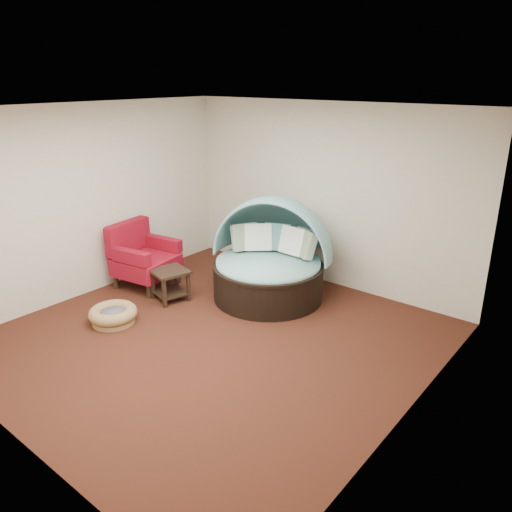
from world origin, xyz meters
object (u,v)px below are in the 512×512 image
Objects in this scene: red_armchair at (143,257)px; side_table at (170,281)px; pet_basket at (113,315)px; canopy_daybed at (270,252)px.

red_armchair is 0.78m from side_table.
red_armchair is at bearing 122.74° from pet_basket.
side_table is at bearing -17.47° from red_armchair.
pet_basket is at bearing -92.72° from side_table.
red_armchair is 1.69× the size of side_table.
red_armchair is (-0.71, 1.10, 0.35)m from pet_basket.
canopy_daybed is 2.39m from pet_basket.
canopy_daybed reaches higher than pet_basket.
side_table is (0.05, 0.99, 0.18)m from pet_basket.
red_armchair is at bearing 171.21° from side_table.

